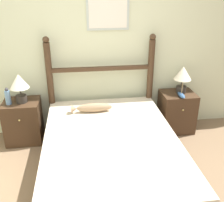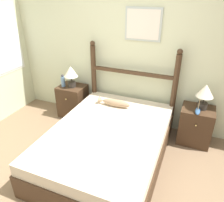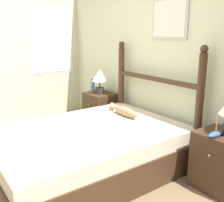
# 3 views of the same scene
# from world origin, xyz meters

# --- Properties ---
(ground_plane) EXTENTS (16.00, 16.00, 0.00)m
(ground_plane) POSITION_xyz_m (0.00, 0.00, 0.00)
(ground_plane) COLOR #7A6047
(wall_back) EXTENTS (6.40, 0.08, 2.55)m
(wall_back) POSITION_xyz_m (0.00, 1.73, 1.28)
(wall_back) COLOR beige
(wall_back) RESTS_ON ground_plane
(bed) EXTENTS (1.45, 2.04, 0.48)m
(bed) POSITION_xyz_m (0.07, 0.62, 0.24)
(bed) COLOR #3D2819
(bed) RESTS_ON ground_plane
(headboard) EXTENTS (1.45, 0.08, 1.39)m
(headboard) POSITION_xyz_m (0.07, 1.59, 0.74)
(headboard) COLOR #3D2819
(headboard) RESTS_ON ground_plane
(nightstand_left) EXTENTS (0.47, 0.42, 0.58)m
(nightstand_left) POSITION_xyz_m (-1.00, 1.47, 0.29)
(nightstand_left) COLOR #3D2819
(nightstand_left) RESTS_ON ground_plane
(nightstand_right) EXTENTS (0.47, 0.42, 0.58)m
(nightstand_right) POSITION_xyz_m (1.15, 1.47, 0.29)
(nightstand_right) COLOR #3D2819
(nightstand_right) RESTS_ON ground_plane
(table_lamp_left) EXTENTS (0.24, 0.24, 0.38)m
(table_lamp_left) POSITION_xyz_m (-0.97, 1.45, 0.83)
(table_lamp_left) COLOR #2D2823
(table_lamp_left) RESTS_ON nightstand_left
(bottle) EXTENTS (0.07, 0.07, 0.22)m
(bottle) POSITION_xyz_m (-1.13, 1.41, 0.68)
(bottle) COLOR #668CB2
(bottle) RESTS_ON nightstand_left
(model_boat) EXTENTS (0.07, 0.21, 0.21)m
(model_boat) POSITION_xyz_m (1.13, 1.34, 0.60)
(model_boat) COLOR #335684
(model_boat) RESTS_ON nightstand_right
(fish_pillow) EXTENTS (0.52, 0.11, 0.12)m
(fish_pillow) POSITION_xyz_m (-0.09, 1.23, 0.54)
(fish_pillow) COLOR #997A5B
(fish_pillow) RESTS_ON bed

